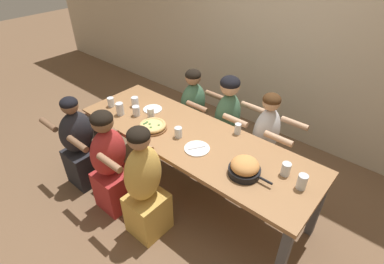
# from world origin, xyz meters

# --- Properties ---
(ground_plane) EXTENTS (18.00, 18.00, 0.00)m
(ground_plane) POSITION_xyz_m (0.00, 0.00, 0.00)
(ground_plane) COLOR brown
(ground_plane) RESTS_ON ground
(restaurant_back_panel) EXTENTS (10.00, 0.06, 3.20)m
(restaurant_back_panel) POSITION_xyz_m (0.00, 1.71, 1.60)
(restaurant_back_panel) COLOR beige
(restaurant_back_panel) RESTS_ON ground
(dining_table) EXTENTS (2.50, 0.81, 0.77)m
(dining_table) POSITION_xyz_m (0.00, 0.00, 0.69)
(dining_table) COLOR #996B42
(dining_table) RESTS_ON ground
(pizza_board_main) EXTENTS (0.28, 0.28, 0.06)m
(pizza_board_main) POSITION_xyz_m (-0.38, -0.16, 0.80)
(pizza_board_main) COLOR brown
(pizza_board_main) RESTS_ON dining_table
(skillet_bowl) EXTENTS (0.38, 0.26, 0.15)m
(skillet_bowl) POSITION_xyz_m (0.66, -0.12, 0.83)
(skillet_bowl) COLOR black
(skillet_bowl) RESTS_ON dining_table
(empty_plate_a) EXTENTS (0.23, 0.23, 0.02)m
(empty_plate_a) POSITION_xyz_m (0.16, -0.12, 0.77)
(empty_plate_a) COLOR white
(empty_plate_a) RESTS_ON dining_table
(empty_plate_b) EXTENTS (0.20, 0.20, 0.02)m
(empty_plate_b) POSITION_xyz_m (-0.65, 0.10, 0.77)
(empty_plate_b) COLOR white
(empty_plate_b) RESTS_ON dining_table
(drinking_glass_a) EXTENTS (0.08, 0.08, 0.11)m
(drinking_glass_a) POSITION_xyz_m (-0.86, 0.03, 0.82)
(drinking_glass_a) COLOR silver
(drinking_glass_a) RESTS_ON dining_table
(drinking_glass_b) EXTENTS (0.08, 0.08, 0.13)m
(drinking_glass_b) POSITION_xyz_m (-0.84, -0.19, 0.83)
(drinking_glass_b) COLOR silver
(drinking_glass_b) RESTS_ON dining_table
(drinking_glass_c) EXTENTS (0.06, 0.06, 0.11)m
(drinking_glass_c) POSITION_xyz_m (0.30, 0.32, 0.82)
(drinking_glass_c) COLOR silver
(drinking_glass_c) RESTS_ON dining_table
(drinking_glass_d) EXTENTS (0.07, 0.07, 0.12)m
(drinking_glass_d) POSITION_xyz_m (-0.54, -0.03, 0.82)
(drinking_glass_d) COLOR silver
(drinking_glass_d) RESTS_ON dining_table
(drinking_glass_e) EXTENTS (0.07, 0.07, 0.10)m
(drinking_glass_e) POSITION_xyz_m (-0.09, -0.09, 0.82)
(drinking_glass_e) COLOR silver
(drinking_glass_e) RESTS_ON dining_table
(drinking_glass_f) EXTENTS (0.07, 0.07, 0.10)m
(drinking_glass_f) POSITION_xyz_m (-1.06, -0.15, 0.81)
(drinking_glass_f) COLOR silver
(drinking_glass_f) RESTS_ON dining_table
(drinking_glass_g) EXTENTS (0.08, 0.08, 0.11)m
(drinking_glass_g) POSITION_xyz_m (-0.70, -0.09, 0.81)
(drinking_glass_g) COLOR silver
(drinking_glass_g) RESTS_ON dining_table
(drinking_glass_h) EXTENTS (0.08, 0.08, 0.13)m
(drinking_glass_h) POSITION_xyz_m (1.08, 0.03, 0.82)
(drinking_glass_h) COLOR silver
(drinking_glass_h) RESTS_ON dining_table
(drinking_glass_i) EXTENTS (0.08, 0.08, 0.11)m
(drinking_glass_i) POSITION_xyz_m (0.92, 0.09, 0.82)
(drinking_glass_i) COLOR silver
(drinking_glass_i) RESTS_ON dining_table
(diner_near_midleft) EXTENTS (0.51, 0.40, 1.13)m
(diner_near_midleft) POSITION_xyz_m (-0.50, -0.62, 0.52)
(diner_near_midleft) COLOR #B22D2D
(diner_near_midleft) RESTS_ON ground
(diner_far_midleft) EXTENTS (0.51, 0.40, 1.10)m
(diner_far_midleft) POSITION_xyz_m (-0.52, 0.62, 0.50)
(diner_far_midleft) COLOR #477556
(diner_far_midleft) RESTS_ON ground
(diner_near_left) EXTENTS (0.51, 0.40, 1.07)m
(diner_near_left) POSITION_xyz_m (-1.05, -0.62, 0.48)
(diner_near_left) COLOR #232328
(diner_near_left) RESTS_ON ground
(diner_near_center) EXTENTS (0.51, 0.40, 1.18)m
(diner_near_center) POSITION_xyz_m (-0.01, -0.62, 0.54)
(diner_near_center) COLOR gold
(diner_near_center) RESTS_ON ground
(diner_far_midright) EXTENTS (0.51, 0.40, 1.14)m
(diner_far_midright) POSITION_xyz_m (0.47, 0.62, 0.51)
(diner_far_midright) COLOR silver
(diner_far_midright) RESTS_ON ground
(diner_far_center) EXTENTS (0.51, 0.40, 1.17)m
(diner_far_center) POSITION_xyz_m (-0.01, 0.62, 0.55)
(diner_far_center) COLOR #477556
(diner_far_center) RESTS_ON ground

